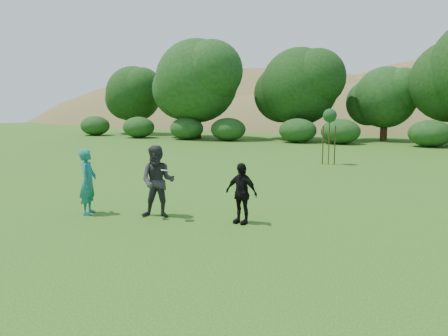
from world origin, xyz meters
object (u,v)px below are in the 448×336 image
object	(u,v)px
player_teal	(88,182)
player_grey	(158,182)
player_black	(241,193)
sapling	(330,117)

from	to	relation	value
player_teal	player_grey	bearing A→B (deg)	-98.63
player_teal	player_grey	xyz separation A→B (m)	(1.96, 0.47, 0.06)
player_black	sapling	world-z (taller)	sapling
player_black	player_teal	bearing A→B (deg)	-157.65
player_black	sapling	xyz separation A→B (m)	(0.06, 12.35, 1.64)
player_teal	sapling	distance (m)	13.88
sapling	player_teal	bearing A→B (deg)	-108.11
player_grey	player_black	bearing A→B (deg)	-10.31
player_black	sapling	distance (m)	12.45
sapling	player_grey	bearing A→B (deg)	-100.45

